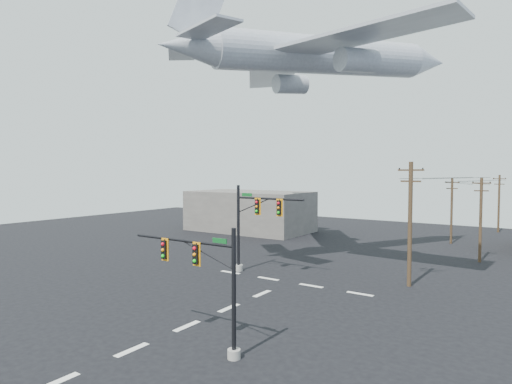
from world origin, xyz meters
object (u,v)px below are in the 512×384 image
Objects in this scene: utility_pole_c at (452,209)px; airliner at (323,56)px; utility_pole_d at (499,202)px; signal_mast_far at (251,226)px; signal_mast_near at (209,284)px; utility_pole_a at (410,222)px; utility_pole_b at (481,218)px.

utility_pole_c is 0.29× the size of airliner.
utility_pole_d is 40.52m from airliner.
signal_mast_far is 29.29m from utility_pole_c.
utility_pole_d is at bearing 62.59° from utility_pole_c.
signal_mast_far is at bearing 117.60° from signal_mast_near.
signal_mast_near is 16.68m from signal_mast_far.
utility_pole_c is at bearing 88.95° from utility_pole_a.
utility_pole_c reaches higher than signal_mast_far.
airliner is at bearing -122.53° from utility_pole_c.
utility_pole_d is at bearing 69.05° from signal_mast_far.
utility_pole_b is (8.53, 31.23, 0.97)m from signal_mast_near.
utility_pole_a is 1.15× the size of utility_pole_d.
utility_pole_c is (-0.89, 23.40, -0.81)m from utility_pole_a.
utility_pole_c is at bearing -122.76° from utility_pole_d.
airliner is at bearing 99.90° from signal_mast_near.
airliner is (-11.75, -35.67, 15.20)m from utility_pole_d.
signal_mast_far is 13.25m from utility_pole_a.
airliner is (-12.12, -10.65, 15.25)m from utility_pole_b.
utility_pole_d is (4.00, 14.72, 0.17)m from utility_pole_c.
utility_pole_d is (3.10, 38.12, -0.64)m from utility_pole_a.
utility_pole_d is 0.30× the size of airliner.
utility_pole_d is at bearing 74.23° from utility_pole_b.
utility_pole_d reaches higher than signal_mast_near.
utility_pole_b is at bearing 74.72° from signal_mast_near.
signal_mast_far is 0.95× the size of utility_pole_c.
signal_mast_near is at bearing -107.95° from utility_pole_c.
utility_pole_d reaches higher than utility_pole_b.
airliner reaches higher than utility_pole_a.
signal_mast_far is at bearing -128.52° from utility_pole_d.
utility_pole_b is (16.25, 16.46, 0.26)m from signal_mast_far.
airliner is (-7.76, -20.96, 15.37)m from utility_pole_c.
utility_pole_b is 0.29× the size of airliner.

